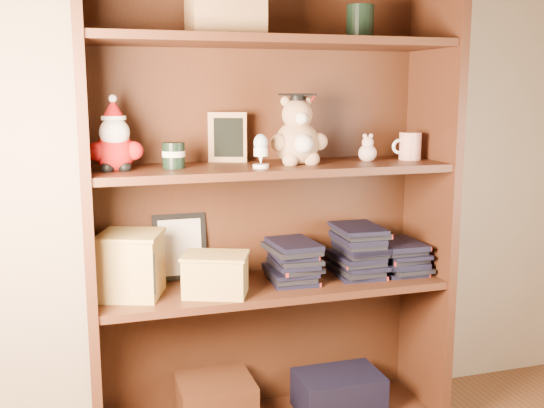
{
  "coord_description": "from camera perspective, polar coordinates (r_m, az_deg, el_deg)",
  "views": [
    {
      "loc": [
        -0.76,
        -0.66,
        1.19
      ],
      "look_at": [
        -0.16,
        1.3,
        0.82
      ],
      "focal_mm": 42.0,
      "sensor_mm": 36.0,
      "label": 1
    }
  ],
  "objects": [
    {
      "name": "teachers_tin",
      "position": [
        1.99,
        -8.8,
        4.36
      ],
      "size": [
        0.07,
        0.07,
        0.08
      ],
      "color": "black",
      "rests_on": "shelf_upper"
    },
    {
      "name": "shelf_upper",
      "position": [
        2.07,
        0.0,
        3.21
      ],
      "size": [
        1.14,
        0.33,
        0.02
      ],
      "color": "#452313",
      "rests_on": "ground"
    },
    {
      "name": "treats_box",
      "position": [
        2.04,
        -12.49,
        -5.3
      ],
      "size": [
        0.24,
        0.24,
        0.2
      ],
      "color": "tan",
      "rests_on": "shelf_lower"
    },
    {
      "name": "chalkboard_plaque",
      "position": [
        2.14,
        -4.0,
        5.91
      ],
      "size": [
        0.13,
        0.09,
        0.17
      ],
      "color": "#9E7547",
      "rests_on": "shelf_upper"
    },
    {
      "name": "grad_teddy_bear",
      "position": [
        2.08,
        2.32,
        6.05
      ],
      "size": [
        0.19,
        0.17,
        0.24
      ],
      "color": "tan",
      "rests_on": "shelf_upper"
    },
    {
      "name": "shelf_lower",
      "position": [
        2.15,
        0.0,
        -7.42
      ],
      "size": [
        1.14,
        0.33,
        0.02
      ],
      "color": "#452313",
      "rests_on": "ground"
    },
    {
      "name": "pink_figurine",
      "position": [
        2.19,
        8.56,
        4.76
      ],
      "size": [
        0.06,
        0.06,
        0.1
      ],
      "color": "beige",
      "rests_on": "shelf_upper"
    },
    {
      "name": "book_stack_right",
      "position": [
        2.31,
        11.36,
        -4.61
      ],
      "size": [
        0.14,
        0.2,
        0.11
      ],
      "color": "black",
      "rests_on": "shelf_lower"
    },
    {
      "name": "santa_plush",
      "position": [
        1.97,
        -13.92,
        5.39
      ],
      "size": [
        0.17,
        0.12,
        0.23
      ],
      "color": "#A50F0F",
      "rests_on": "shelf_upper"
    },
    {
      "name": "book_stack_left",
      "position": [
        2.15,
        1.86,
        -5.09
      ],
      "size": [
        0.14,
        0.2,
        0.14
      ],
      "color": "black",
      "rests_on": "shelf_lower"
    },
    {
      "name": "egg_cup",
      "position": [
        1.97,
        -1.01,
        4.89
      ],
      "size": [
        0.05,
        0.05,
        0.11
      ],
      "color": "white",
      "rests_on": "shelf_upper"
    },
    {
      "name": "teacher_mug",
      "position": [
        2.26,
        12.22,
        5.09
      ],
      "size": [
        0.11,
        0.08,
        0.09
      ],
      "color": "silver",
      "rests_on": "shelf_upper"
    },
    {
      "name": "pencils_box",
      "position": [
        2.02,
        -5.08,
        -6.28
      ],
      "size": [
        0.24,
        0.21,
        0.13
      ],
      "color": "tan",
      "rests_on": "shelf_lower"
    },
    {
      "name": "bookcase",
      "position": [
        2.14,
        -0.46,
        -0.86
      ],
      "size": [
        1.2,
        0.35,
        1.6
      ],
      "color": "#452313",
      "rests_on": "ground"
    },
    {
      "name": "certificate_frame",
      "position": [
        2.19,
        -8.26,
        -3.82
      ],
      "size": [
        0.18,
        0.05,
        0.23
      ],
      "color": "black",
      "rests_on": "shelf_lower"
    },
    {
      "name": "book_stack_mid",
      "position": [
        2.24,
        7.78,
        -4.17
      ],
      "size": [
        0.14,
        0.2,
        0.18
      ],
      "color": "black",
      "rests_on": "shelf_lower"
    }
  ]
}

